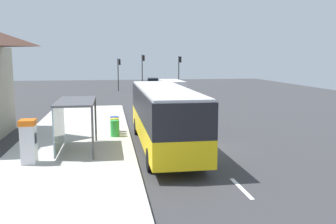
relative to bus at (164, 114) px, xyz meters
The scene contains 21 objects.
ground_plane 13.94m from the bus, 82.88° to the left, with size 56.00×92.00×0.04m, color #38383A.
sidewalk_platform 5.29m from the bus, 160.00° to the left, with size 6.20×30.00×0.18m, color beige.
lane_stripe_seg_0 6.84m from the bus, 72.69° to the right, with size 0.16×2.20×0.01m, color silver.
lane_stripe_seg_1 2.98m from the bus, 33.40° to the right, with size 0.16×2.20×0.01m, color silver.
lane_stripe_seg_2 4.58m from the bus, 62.10° to the left, with size 0.16×2.20×0.01m, color silver.
lane_stripe_seg_3 9.11m from the bus, 77.30° to the left, with size 0.16×2.20×0.01m, color silver.
lane_stripe_seg_4 13.97m from the bus, 81.85° to the left, with size 0.16×2.20×0.01m, color silver.
lane_stripe_seg_5 18.90m from the bus, 84.01° to the left, with size 0.16×2.20×0.01m, color silver.
lane_stripe_seg_6 23.86m from the bus, 85.27° to the left, with size 0.16×2.20×0.01m, color silver.
lane_stripe_seg_7 28.83m from the bus, 86.09° to the left, with size 0.16×2.20×0.01m, color silver.
bus is the anchor object (origin of this frame).
white_van 20.68m from the bus, 79.09° to the left, with size 2.17×5.26×2.30m.
sedan_near 39.18m from the bus, 84.12° to the left, with size 2.04×4.49×1.52m.
ticket_machine 6.72m from the bus, 159.48° to the right, with size 0.66×0.76×1.94m.
recycling_bin_green 3.85m from the bus, 132.83° to the left, with size 0.52×0.52×0.95m, color green.
recycling_bin_yellow 4.36m from the bus, 126.33° to the left, with size 0.52×0.52×0.95m, color yellow.
recycling_bin_blue 4.93m from the bus, 121.35° to the left, with size 0.52×0.52×0.95m, color blue.
traffic_light_near_side 34.08m from the bus, 77.77° to the left, with size 0.49×0.28×4.93m.
traffic_light_far_side 34.13m from the bus, 92.32° to the left, with size 0.49×0.28×4.59m.
traffic_light_median 34.98m from the bus, 86.54° to the left, with size 0.49×0.28×5.14m.
bus_shelter 4.71m from the bus, behind, with size 1.80×4.00×2.50m.
Camera 1 is at (-4.45, -18.33, 4.78)m, focal length 39.25 mm.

